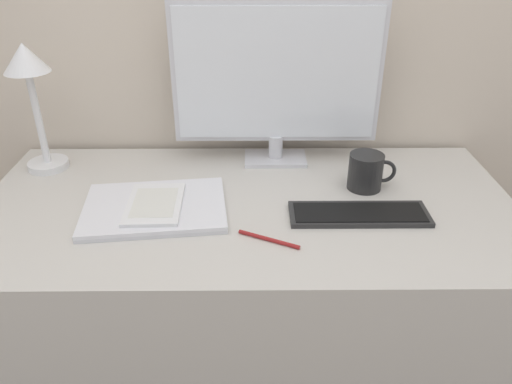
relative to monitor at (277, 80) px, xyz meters
The scene contains 8 objects.
desk 0.67m from the monitor, 107.63° to the right, with size 1.36×0.68×0.74m.
monitor is the anchor object (origin of this frame).
keyboard 0.44m from the monitor, 59.47° to the right, with size 0.34×0.11×0.01m.
laptop 0.48m from the monitor, 136.74° to the right, with size 0.37×0.29×0.02m.
ereader 0.48m from the monitor, 135.95° to the right, with size 0.14×0.20×0.01m.
desk_lamp 0.66m from the monitor, behind, with size 0.12×0.12×0.35m.
coffee_mug 0.35m from the monitor, 37.06° to the right, with size 0.13×0.09×0.10m.
pen 0.49m from the monitor, 94.33° to the right, with size 0.14×0.07×0.01m.
Camera 1 is at (0.01, -0.90, 1.37)m, focal length 35.00 mm.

